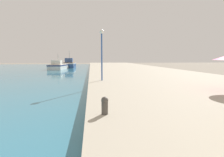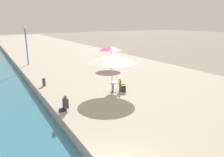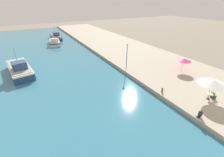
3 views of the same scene
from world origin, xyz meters
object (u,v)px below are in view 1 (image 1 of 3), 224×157
at_px(mooring_bollard, 105,105).
at_px(lamppost, 102,46).
at_px(fishing_boat_mid, 58,66).
at_px(fishing_boat_far, 70,64).

distance_m(mooring_bollard, lamppost, 10.09).
xyz_separation_m(fishing_boat_mid, lamppost, (8.54, -25.98, 2.93)).
bearing_deg(mooring_bollard, fishing_boat_mid, 102.67).
bearing_deg(fishing_boat_far, lamppost, -78.35).
height_order(fishing_boat_mid, fishing_boat_far, fishing_boat_far).
bearing_deg(lamppost, mooring_bollard, -93.04).
xyz_separation_m(fishing_boat_mid, mooring_bollard, (8.02, -35.68, 0.18)).
relative_size(fishing_boat_mid, fishing_boat_far, 0.90).
relative_size(fishing_boat_far, lamppost, 1.72).
bearing_deg(lamppost, fishing_boat_mid, 108.19).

